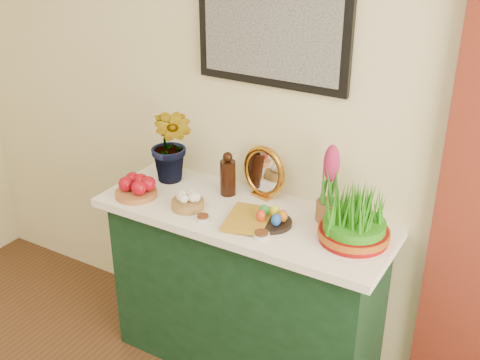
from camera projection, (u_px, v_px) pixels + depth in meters
The scene contains 13 objects.
sideboard at pixel (245, 293), 2.98m from camera, with size 1.30×0.45×0.85m, color #133521.
tablecloth at pixel (245, 215), 2.79m from camera, with size 1.40×0.55×0.04m, color white.
hyacinth_green at pixel (171, 132), 2.95m from camera, with size 0.27×0.23×0.53m, color #30771F.
apple_bowl at pixel (136, 188), 2.90m from camera, with size 0.22×0.22×0.10m.
garlic_basket at pixel (188, 201), 2.79m from camera, with size 0.19×0.19×0.08m.
vinegar_cruet at pixel (228, 176), 2.89m from camera, with size 0.08×0.08×0.22m.
mirror at pixel (264, 173), 2.87m from camera, with size 0.26×0.12×0.26m.
book at pixel (228, 215), 2.71m from camera, with size 0.17×0.25×0.03m, color #B4841F.
spice_dish_left at pixel (203, 218), 2.70m from camera, with size 0.06×0.06×0.03m.
spice_dish_right at pixel (261, 235), 2.56m from camera, with size 0.07×0.07×0.03m.
egg_plate at pixel (272, 219), 2.66m from camera, with size 0.24×0.24×0.08m.
hyacinth_pink at pixel (330, 187), 2.63m from camera, with size 0.11×0.11×0.37m.
wheatgrass_sabzeh at pixel (355, 218), 2.50m from camera, with size 0.30×0.30×0.25m.
Camera 1 is at (1.21, -0.11, 2.23)m, focal length 45.00 mm.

